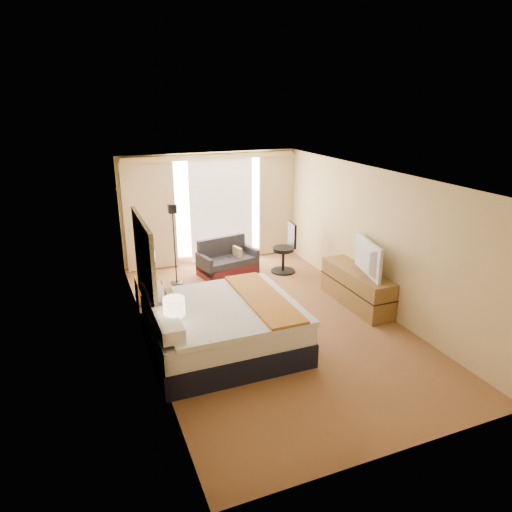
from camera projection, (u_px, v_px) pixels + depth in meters
name	position (u px, v px, depth m)	size (l,w,h in m)	color
floor	(268.00, 320.00, 8.18)	(4.20, 7.00, 0.02)	#5B261A
ceiling	(270.00, 175.00, 7.32)	(4.20, 7.00, 0.02)	white
wall_back	(211.00, 208.00, 10.82)	(4.20, 0.02, 2.60)	#CDBA7D
wall_front	(404.00, 353.00, 4.68)	(4.20, 0.02, 2.60)	#CDBA7D
wall_left	(144.00, 268.00, 7.01)	(0.02, 7.00, 2.60)	#CDBA7D
wall_right	(372.00, 238.00, 8.49)	(0.02, 7.00, 2.60)	#CDBA7D
headboard	(145.00, 265.00, 7.21)	(0.06, 1.85, 1.50)	black
nightstand_left	(177.00, 357.00, 6.51)	(0.45, 0.52, 0.55)	olive
nightstand_right	(149.00, 292.00, 8.70)	(0.45, 0.52, 0.55)	olive
media_dresser	(356.00, 287.00, 8.71)	(0.50, 1.80, 0.70)	olive
window	(221.00, 206.00, 10.87)	(2.30, 0.02, 2.30)	silver
curtains	(212.00, 204.00, 10.68)	(4.12, 0.19, 2.56)	beige
bed	(222.00, 327.00, 7.10)	(2.26, 2.06, 1.10)	black
loveseat	(227.00, 262.00, 10.29)	(1.39, 0.92, 0.80)	#57181E
floor_lamp	(174.00, 228.00, 9.39)	(0.22, 0.22, 1.74)	black
desk_chair	(286.00, 250.00, 10.31)	(0.55, 0.55, 1.14)	black
lamp_left	(174.00, 307.00, 6.29)	(0.30, 0.30, 0.63)	black
lamp_right	(148.00, 257.00, 8.51)	(0.25, 0.25, 0.53)	black
tissue_box	(185.00, 339.00, 6.34)	(0.11, 0.11, 0.10)	#8EB7DC
telephone	(148.00, 275.00, 8.65)	(0.20, 0.15, 0.08)	black
television	(362.00, 257.00, 8.31)	(1.11, 0.15, 0.64)	black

